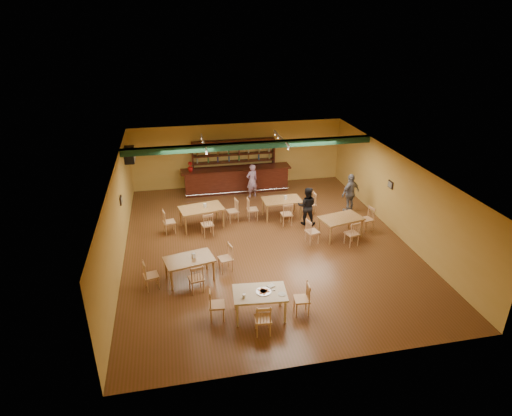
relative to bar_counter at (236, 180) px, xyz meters
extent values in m
plane|color=brown|center=(0.25, -5.15, -0.56)|extent=(12.00, 12.00, 0.00)
cube|color=#10321D|center=(0.25, -2.35, 2.31)|extent=(10.00, 0.30, 0.25)
cube|color=silver|center=(-1.55, -1.75, 2.38)|extent=(0.05, 2.50, 0.05)
cube|color=silver|center=(1.65, -1.75, 2.38)|extent=(0.05, 2.50, 0.05)
cube|color=silver|center=(-4.55, -0.95, 1.79)|extent=(0.34, 0.70, 0.48)
cube|color=black|center=(-4.72, -4.15, 1.14)|extent=(0.04, 0.34, 0.28)
cube|color=black|center=(5.22, -4.65, 1.14)|extent=(0.04, 0.34, 0.28)
cube|color=#37120B|center=(0.00, 0.00, 0.00)|extent=(5.06, 0.85, 1.13)
cube|color=#37120B|center=(0.00, 0.63, 0.57)|extent=(3.91, 0.40, 2.28)
imported|color=#B31310|center=(-2.08, 0.00, 0.78)|extent=(0.31, 0.31, 0.43)
cube|color=olive|center=(-1.90, -3.40, -0.15)|extent=(1.80, 1.28, 0.82)
cube|color=olive|center=(1.37, -3.14, -0.18)|extent=(1.56, 0.95, 0.77)
cube|color=olive|center=(-2.58, -6.95, -0.19)|extent=(1.65, 1.20, 0.75)
cube|color=olive|center=(3.10, -5.20, -0.18)|extent=(1.70, 1.24, 0.77)
cube|color=beige|center=(-0.81, -9.13, -0.18)|extent=(1.52, 1.05, 0.77)
cylinder|color=silver|center=(-0.70, -9.13, 0.21)|extent=(0.48, 0.48, 0.01)
cylinder|color=#EAE5C6|center=(-1.27, -9.28, 0.26)|extent=(0.08, 0.08, 0.11)
cube|color=white|center=(-0.45, -8.92, 0.22)|extent=(0.24, 0.22, 0.03)
cube|color=silver|center=(-0.55, -9.08, 0.22)|extent=(0.33, 0.20, 0.00)
cylinder|color=white|center=(-0.24, -9.33, 0.21)|extent=(0.24, 0.24, 0.01)
imported|color=#8C489E|center=(0.59, -0.83, 0.21)|extent=(0.66, 0.55, 1.54)
imported|color=black|center=(2.17, -3.94, 0.20)|extent=(0.90, 0.79, 1.54)
imported|color=slate|center=(4.30, -3.20, 0.27)|extent=(1.06, 0.78, 1.67)
camera|label=1|loc=(-2.81, -18.46, 7.10)|focal=30.00mm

